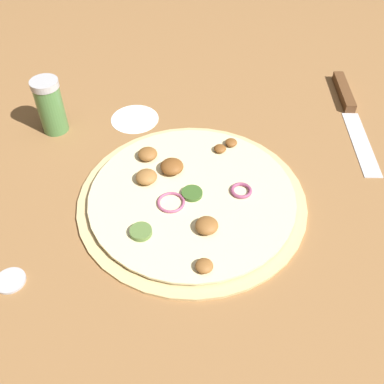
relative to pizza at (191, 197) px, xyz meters
name	(u,v)px	position (x,y,z in m)	size (l,w,h in m)	color
ground_plane	(192,201)	(0.00, 0.00, -0.01)	(3.00, 3.00, 0.00)	olive
pizza	(191,197)	(0.00, 0.00, 0.00)	(0.36, 0.36, 0.03)	#D6B77A
knife	(348,103)	(-0.30, 0.26, 0.00)	(0.30, 0.07, 0.02)	silver
spice_jar	(50,106)	(-0.14, -0.28, 0.04)	(0.05, 0.05, 0.10)	#4C7F42
loose_cap	(10,280)	(0.19, -0.22, 0.00)	(0.04, 0.04, 0.01)	#B2B2B7
flour_patch	(135,119)	(-0.19, -0.14, -0.01)	(0.09, 0.09, 0.00)	white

